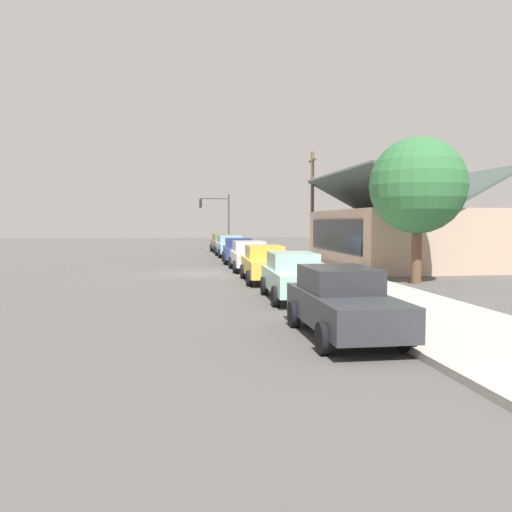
# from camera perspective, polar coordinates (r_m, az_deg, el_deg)

# --- Properties ---
(ground_plane) EXTENTS (120.00, 120.00, 0.00)m
(ground_plane) POSITION_cam_1_polar(r_m,az_deg,el_deg) (27.39, -6.11, -1.87)
(ground_plane) COLOR #4C4947
(sidewalk_curb) EXTENTS (60.00, 4.20, 0.16)m
(sidewalk_curb) POSITION_cam_1_polar(r_m,az_deg,el_deg) (28.16, 5.35, -1.55)
(sidewalk_curb) COLOR #A3A099
(sidewalk_curb) RESTS_ON ground
(car_olive) EXTENTS (4.47, 2.06, 1.59)m
(car_olive) POSITION_cam_1_polar(r_m,az_deg,el_deg) (46.07, -3.61, 1.41)
(car_olive) COLOR olive
(car_olive) RESTS_ON ground
(car_skyblue) EXTENTS (4.47, 2.14, 1.59)m
(car_skyblue) POSITION_cam_1_polar(r_m,az_deg,el_deg) (40.27, -2.79, 1.09)
(car_skyblue) COLOR #8CB7E0
(car_skyblue) RESTS_ON ground
(car_navy) EXTENTS (4.66, 2.22, 1.59)m
(car_navy) POSITION_cam_1_polar(r_m,az_deg,el_deg) (34.29, -1.90, 0.64)
(car_navy) COLOR navy
(car_navy) RESTS_ON ground
(car_silver) EXTENTS (4.57, 2.14, 1.59)m
(car_silver) POSITION_cam_1_polar(r_m,az_deg,el_deg) (28.82, -0.69, 0.05)
(car_silver) COLOR silver
(car_silver) RESTS_ON ground
(car_mustard) EXTENTS (4.77, 2.09, 1.59)m
(car_mustard) POSITION_cam_1_polar(r_m,az_deg,el_deg) (23.40, 1.01, -0.79)
(car_mustard) COLOR gold
(car_mustard) RESTS_ON ground
(car_seafoam) EXTENTS (4.43, 2.04, 1.59)m
(car_seafoam) POSITION_cam_1_polar(r_m,az_deg,el_deg) (18.04, 4.13, -2.15)
(car_seafoam) COLOR #9ED1BC
(car_seafoam) RESTS_ON ground
(car_charcoal) EXTENTS (4.51, 1.96, 1.59)m
(car_charcoal) POSITION_cam_1_polar(r_m,az_deg,el_deg) (12.33, 9.33, -4.91)
(car_charcoal) COLOR #2D3035
(car_charcoal) RESTS_ON ground
(storefront_building) EXTENTS (12.53, 8.16, 5.56)m
(storefront_building) POSITION_cam_1_polar(r_m,az_deg,el_deg) (32.85, 15.04, 2.14)
(storefront_building) COLOR tan
(storefront_building) RESTS_ON ground
(shade_tree) EXTENTS (4.10, 4.10, 6.24)m
(shade_tree) POSITION_cam_1_polar(r_m,az_deg,el_deg) (23.67, 17.02, 7.23)
(shade_tree) COLOR brown
(shade_tree) RESTS_ON ground
(traffic_light_main) EXTENTS (0.37, 2.79, 5.20)m
(traffic_light_main) POSITION_cam_1_polar(r_m,az_deg,el_deg) (49.29, -4.19, 4.67)
(traffic_light_main) COLOR #383833
(traffic_light_main) RESTS_ON ground
(utility_pole_wooden) EXTENTS (1.80, 0.24, 7.50)m
(utility_pole_wooden) POSITION_cam_1_polar(r_m,az_deg,el_deg) (37.22, 6.08, 5.65)
(utility_pole_wooden) COLOR brown
(utility_pole_wooden) RESTS_ON ground
(fire_hydrant_red) EXTENTS (0.22, 0.22, 0.71)m
(fire_hydrant_red) POSITION_cam_1_polar(r_m,az_deg,el_deg) (24.96, 3.83, -1.25)
(fire_hydrant_red) COLOR red
(fire_hydrant_red) RESTS_ON sidewalk_curb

